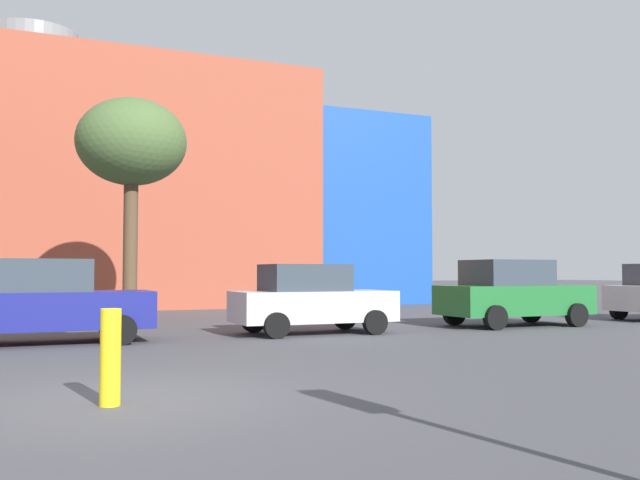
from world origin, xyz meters
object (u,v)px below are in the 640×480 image
object	(u,v)px
parked_car_2	(48,302)
bare_tree_0	(132,145)
parked_car_3	(311,299)
parked_car_4	(512,293)
bollard_yellow_0	(110,357)

from	to	relation	value
parked_car_2	bare_tree_0	bearing A→B (deg)	64.21
parked_car_2	parked_car_3	world-z (taller)	parked_car_2
parked_car_4	bare_tree_0	bearing A→B (deg)	153.91
bollard_yellow_0	parked_car_4	bearing A→B (deg)	32.76
bare_tree_0	parked_car_4	bearing A→B (deg)	-26.09
parked_car_3	parked_car_4	size ratio (longest dim) A/B	0.92
parked_car_4	bare_tree_0	distance (m)	12.09
parked_car_3	bollard_yellow_0	xyz separation A→B (m)	(-5.72, -7.74, -0.31)
parked_car_3	bare_tree_0	size ratio (longest dim) A/B	0.60
parked_car_4	bollard_yellow_0	distance (m)	14.31
parked_car_2	parked_car_3	size ratio (longest dim) A/B	1.05
bare_tree_0	bollard_yellow_0	size ratio (longest dim) A/B	6.01
parked_car_3	bare_tree_0	distance (m)	7.70
parked_car_3	bare_tree_0	world-z (taller)	bare_tree_0
parked_car_4	parked_car_3	bearing A→B (deg)	180.00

